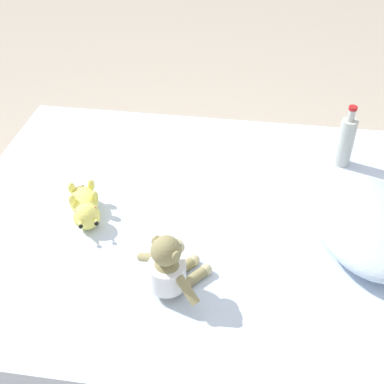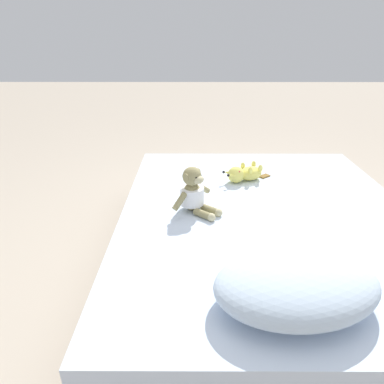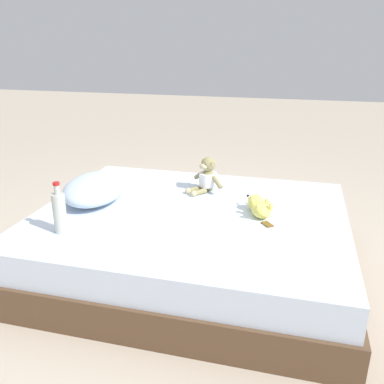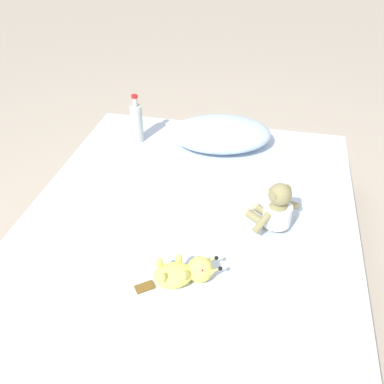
{
  "view_description": "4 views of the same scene",
  "coord_description": "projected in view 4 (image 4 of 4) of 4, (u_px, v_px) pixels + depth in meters",
  "views": [
    {
      "loc": [
        1.46,
        0.22,
        1.67
      ],
      "look_at": [
        -0.03,
        0.0,
        0.47
      ],
      "focal_mm": 47.51,
      "sensor_mm": 36.0,
      "label": 1
    },
    {
      "loc": [
        0.38,
        1.52,
        1.21
      ],
      "look_at": [
        0.39,
        -0.02,
        0.48
      ],
      "focal_mm": 31.49,
      "sensor_mm": 36.0,
      "label": 2
    },
    {
      "loc": [
        -2.19,
        -0.57,
        1.35
      ],
      "look_at": [
        0.04,
        0.0,
        0.49
      ],
      "focal_mm": 38.46,
      "sensor_mm": 36.0,
      "label": 3
    },
    {
      "loc": [
        0.33,
        -1.48,
        1.63
      ],
      "look_at": [
        -0.0,
        0.07,
        0.46
      ],
      "focal_mm": 40.39,
      "sensor_mm": 36.0,
      "label": 4
    }
  ],
  "objects": [
    {
      "name": "ground_plane",
      "position": [
        190.0,
        273.0,
        2.19
      ],
      "size": [
        16.0,
        16.0,
        0.0
      ],
      "primitive_type": "plane",
      "color": "#B7A893"
    },
    {
      "name": "pillow",
      "position": [
        221.0,
        134.0,
        2.42
      ],
      "size": [
        0.62,
        0.48,
        0.15
      ],
      "color": "silver",
      "rests_on": "bed"
    },
    {
      "name": "glass_bottle",
      "position": [
        137.0,
        123.0,
        2.44
      ],
      "size": [
        0.07,
        0.07,
        0.28
      ],
      "color": "#B7BCB2",
      "rests_on": "bed"
    },
    {
      "name": "plush_yellow_creature",
      "position": [
        185.0,
        272.0,
        1.61
      ],
      "size": [
        0.32,
        0.19,
        0.1
      ],
      "color": "#EAE066",
      "rests_on": "bed"
    },
    {
      "name": "plush_monkey",
      "position": [
        276.0,
        210.0,
        1.83
      ],
      "size": [
        0.25,
        0.26,
        0.24
      ],
      "color": "#8E8456",
      "rests_on": "bed"
    },
    {
      "name": "bed",
      "position": [
        190.0,
        246.0,
        2.08
      ],
      "size": [
        1.53,
        1.86,
        0.38
      ],
      "color": "brown",
      "rests_on": "ground_plane"
    }
  ]
}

